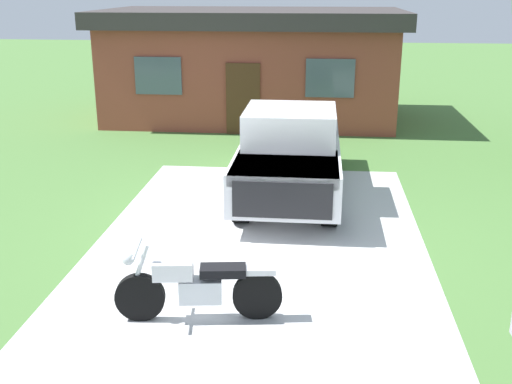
% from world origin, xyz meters
% --- Properties ---
extents(ground_plane, '(80.00, 80.00, 0.00)m').
position_xyz_m(ground_plane, '(0.00, 0.00, 0.00)').
color(ground_plane, '#487236').
extents(driveway_pad, '(5.67, 8.95, 0.01)m').
position_xyz_m(driveway_pad, '(0.00, 0.00, 0.00)').
color(driveway_pad, '#BABABA').
rests_on(driveway_pad, ground).
extents(motorcycle, '(2.21, 0.70, 1.09)m').
position_xyz_m(motorcycle, '(-0.57, -2.72, 0.47)').
color(motorcycle, black).
rests_on(motorcycle, ground).
extents(pickup_truck, '(2.02, 5.64, 1.90)m').
position_xyz_m(pickup_truck, '(0.39, 2.75, 0.95)').
color(pickup_truck, black).
rests_on(pickup_truck, ground).
extents(neighbor_house, '(9.60, 5.60, 3.50)m').
position_xyz_m(neighbor_house, '(-1.27, 10.61, 1.79)').
color(neighbor_house, brown).
rests_on(neighbor_house, ground).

